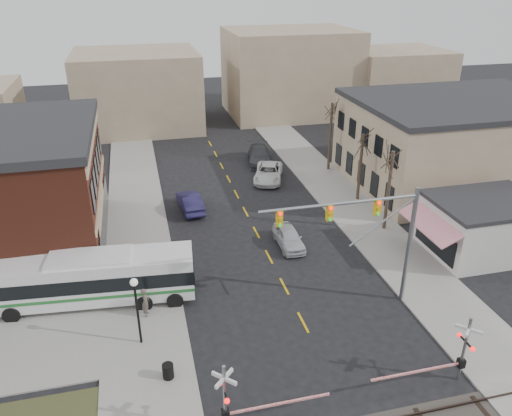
{
  "coord_description": "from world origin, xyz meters",
  "views": [
    {
      "loc": [
        -8.73,
        -21.22,
        19.62
      ],
      "look_at": [
        -0.65,
        11.46,
        3.5
      ],
      "focal_mm": 35.0,
      "sensor_mm": 36.0,
      "label": 1
    }
  ],
  "objects": [
    {
      "name": "trash_bin",
      "position": [
        -8.44,
        -0.75,
        0.54
      ],
      "size": [
        0.6,
        0.6,
        0.85
      ],
      "primitive_type": "cylinder",
      "color": "black",
      "rests_on": "sidewalk_west"
    },
    {
      "name": "car_d",
      "position": [
        4.32,
        29.93,
        0.86
      ],
      "size": [
        3.54,
        6.3,
        1.72
      ],
      "primitive_type": "imported",
      "rotation": [
        0.0,
        0.0,
        -0.2
      ],
      "color": "#3F4044",
      "rests_on": "ground"
    },
    {
      "name": "tree_east_a",
      "position": [
        10.5,
        12.0,
        3.5
      ],
      "size": [
        0.28,
        0.28,
        6.75
      ],
      "color": "#382B21",
      "rests_on": "sidewalk_east"
    },
    {
      "name": "tree_east_b",
      "position": [
        10.8,
        18.0,
        3.27
      ],
      "size": [
        0.28,
        0.28,
        6.3
      ],
      "color": "#382B21",
      "rests_on": "sidewalk_east"
    },
    {
      "name": "pedestrian_near",
      "position": [
        -9.3,
        4.91,
        1.09
      ],
      "size": [
        0.53,
        0.75,
        1.94
      ],
      "primitive_type": "imported",
      "rotation": [
        0.0,
        0.0,
        1.48
      ],
      "color": "#564D45",
      "rests_on": "sidewalk_west"
    },
    {
      "name": "awning_shop",
      "position": [
        15.97,
        7.0,
        2.16
      ],
      "size": [
        9.74,
        6.2,
        4.3
      ],
      "color": "beige",
      "rests_on": "ground"
    },
    {
      "name": "transit_bus",
      "position": [
        -12.45,
        7.26,
        1.86
      ],
      "size": [
        13.04,
        3.98,
        3.3
      ],
      "color": "silver",
      "rests_on": "ground"
    },
    {
      "name": "car_a",
      "position": [
        1.93,
        11.26,
        0.75
      ],
      "size": [
        1.79,
        4.4,
        1.5
      ],
      "primitive_type": "imported",
      "rotation": [
        0.0,
        0.0,
        -0.0
      ],
      "color": "#B7B7BC",
      "rests_on": "ground"
    },
    {
      "name": "sidewalk_east",
      "position": [
        9.5,
        20.0,
        0.06
      ],
      "size": [
        5.0,
        60.0,
        0.12
      ],
      "primitive_type": "cube",
      "color": "gray",
      "rests_on": "ground"
    },
    {
      "name": "traffic_signal_mast",
      "position": [
        4.33,
        2.76,
        5.73
      ],
      "size": [
        9.87,
        0.3,
        8.0
      ],
      "color": "gray",
      "rests_on": "ground"
    },
    {
      "name": "rr_crossing_east",
      "position": [
        6.02,
        -4.43,
        1.97
      ],
      "size": [
        5.6,
        1.36,
        4.0
      ],
      "color": "gray",
      "rests_on": "ground"
    },
    {
      "name": "street_lamp",
      "position": [
        -9.74,
        2.42,
        3.23
      ],
      "size": [
        0.44,
        0.44,
        4.36
      ],
      "color": "black",
      "rests_on": "sidewalk_west"
    },
    {
      "name": "rr_crossing_west",
      "position": [
        -5.68,
        -4.75,
        1.97
      ],
      "size": [
        5.6,
        1.36,
        4.0
      ],
      "color": "gray",
      "rests_on": "ground"
    },
    {
      "name": "ground",
      "position": [
        0.0,
        0.0,
        0.0
      ],
      "size": [
        160.0,
        160.0,
        0.0
      ],
      "primitive_type": "plane",
      "color": "black",
      "rests_on": "ground"
    },
    {
      "name": "car_b",
      "position": [
        -4.76,
        19.53,
        0.81
      ],
      "size": [
        2.16,
        5.08,
        1.63
      ],
      "primitive_type": "imported",
      "rotation": [
        0.0,
        0.0,
        3.23
      ],
      "color": "#1D193E",
      "rests_on": "ground"
    },
    {
      "name": "pedestrian_far",
      "position": [
        -10.89,
        8.25,
        1.01
      ],
      "size": [
        1.05,
        0.93,
        1.78
      ],
      "primitive_type": "imported",
      "rotation": [
        0.0,
        0.0,
        0.36
      ],
      "color": "#323658",
      "rests_on": "sidewalk_west"
    },
    {
      "name": "sidewalk_west",
      "position": [
        -9.5,
        20.0,
        0.06
      ],
      "size": [
        5.0,
        60.0,
        0.12
      ],
      "primitive_type": "cube",
      "color": "gray",
      "rests_on": "ground"
    },
    {
      "name": "tree_east_c",
      "position": [
        11.0,
        26.0,
        3.72
      ],
      "size": [
        0.28,
        0.28,
        7.2
      ],
      "color": "#382B21",
      "rests_on": "sidewalk_east"
    },
    {
      "name": "tan_building",
      "position": [
        22.0,
        20.0,
        4.26
      ],
      "size": [
        20.3,
        15.3,
        8.5
      ],
      "color": "gray",
      "rests_on": "ground"
    },
    {
      "name": "car_c",
      "position": [
        3.95,
        24.73,
        0.8
      ],
      "size": [
        4.44,
        6.32,
        1.6
      ],
      "primitive_type": "imported",
      "rotation": [
        0.0,
        0.0,
        -0.34
      ],
      "color": "silver",
      "rests_on": "ground"
    }
  ]
}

